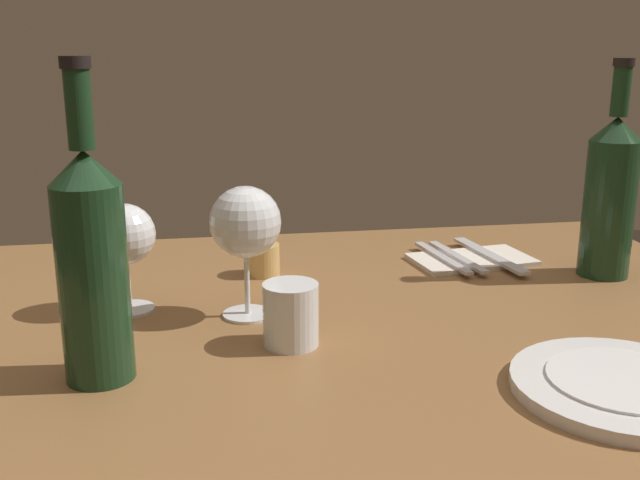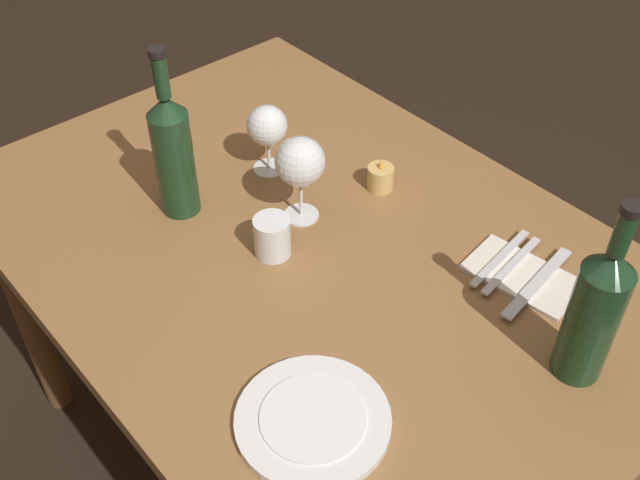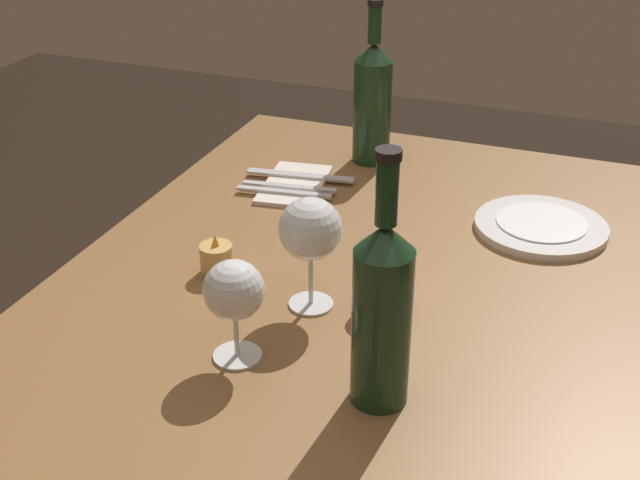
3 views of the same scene
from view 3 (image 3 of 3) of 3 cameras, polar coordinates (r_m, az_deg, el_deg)
name	(u,v)px [view 3 (image 3 of 3)]	position (r m, az deg, el deg)	size (l,w,h in m)	color
dining_table	(349,337)	(1.34, 1.99, -6.55)	(1.30, 0.90, 0.74)	olive
wine_glass_left	(310,231)	(1.19, -0.65, 0.60)	(0.09, 0.09, 0.17)	white
wine_glass_right	(234,292)	(1.09, -5.82, -3.53)	(0.08, 0.08, 0.15)	white
wine_bottle	(382,310)	(1.00, 4.21, -4.72)	(0.07, 0.07, 0.33)	#19381E
wine_bottle_second	(372,100)	(1.69, 3.56, 9.37)	(0.08, 0.08, 0.32)	#19381E
water_tumbler	(387,284)	(1.24, 4.55, -2.97)	(0.07, 0.07, 0.08)	white
votive_candle	(217,260)	(1.33, -6.99, -1.33)	(0.05, 0.05, 0.07)	#DBB266
dinner_plate	(541,226)	(1.50, 14.66, 0.91)	(0.23, 0.23, 0.02)	white
folded_napkin	(294,185)	(1.61, -1.74, 3.76)	(0.20, 0.14, 0.01)	silver
fork_inner	(289,187)	(1.59, -2.09, 3.62)	(0.04, 0.18, 0.00)	silver
fork_outer	(284,192)	(1.57, -2.44, 3.26)	(0.04, 0.18, 0.00)	silver
table_knife	(300,175)	(1.64, -1.34, 4.38)	(0.05, 0.21, 0.00)	silver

